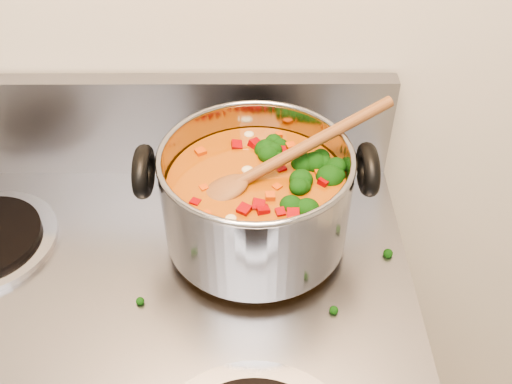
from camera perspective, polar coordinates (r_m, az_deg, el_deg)
stockpot at (r=0.73m, az=0.03°, el=-0.59°), size 0.30×0.24×0.15m
wooden_spoon at (r=0.71m, az=1.16°, el=2.51°), size 0.26×0.14×0.09m
cooktop_crumbs at (r=0.85m, az=-1.23°, el=-0.31°), size 0.37×0.24×0.01m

